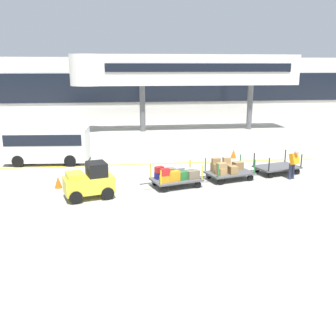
{
  "coord_description": "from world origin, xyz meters",
  "views": [
    {
      "loc": [
        -1.03,
        -14.3,
        5.61
      ],
      "look_at": [
        1.17,
        3.25,
        0.95
      ],
      "focal_mm": 41.2,
      "sensor_mm": 36.0,
      "label": 1
    }
  ],
  "objects_px": {
    "baggage_handler": "(293,163)",
    "baggage_cart_middle": "(227,169)",
    "baggage_tug": "(90,182)",
    "baggage_cart_tail": "(277,167)",
    "safety_cone_far": "(234,154)",
    "baggage_cart_lead": "(176,176)",
    "shuttle_van": "(47,143)",
    "safety_cone_near": "(58,182)"
  },
  "relations": [
    {
      "from": "baggage_handler",
      "to": "baggage_cart_middle",
      "type": "bearing_deg",
      "value": 174.07
    },
    {
      "from": "baggage_tug",
      "to": "baggage_handler",
      "type": "height_order",
      "value": "baggage_tug"
    },
    {
      "from": "baggage_handler",
      "to": "baggage_tug",
      "type": "bearing_deg",
      "value": -170.65
    },
    {
      "from": "baggage_tug",
      "to": "baggage_cart_middle",
      "type": "relative_size",
      "value": 0.75
    },
    {
      "from": "baggage_cart_tail",
      "to": "safety_cone_far",
      "type": "distance_m",
      "value": 4.07
    },
    {
      "from": "baggage_cart_lead",
      "to": "baggage_tug",
      "type": "bearing_deg",
      "value": -163.8
    },
    {
      "from": "baggage_tug",
      "to": "shuttle_van",
      "type": "height_order",
      "value": "shuttle_van"
    },
    {
      "from": "safety_cone_near",
      "to": "baggage_tug",
      "type": "bearing_deg",
      "value": -46.09
    },
    {
      "from": "baggage_cart_middle",
      "to": "baggage_handler",
      "type": "relative_size",
      "value": 1.97
    },
    {
      "from": "baggage_tug",
      "to": "baggage_cart_tail",
      "type": "xyz_separation_m",
      "value": [
        9.75,
        2.83,
        -0.41
      ]
    },
    {
      "from": "safety_cone_far",
      "to": "safety_cone_near",
      "type": "bearing_deg",
      "value": -153.55
    },
    {
      "from": "baggage_cart_lead",
      "to": "safety_cone_near",
      "type": "height_order",
      "value": "baggage_cart_lead"
    },
    {
      "from": "baggage_cart_lead",
      "to": "safety_cone_far",
      "type": "bearing_deg",
      "value": 50.86
    },
    {
      "from": "shuttle_van",
      "to": "safety_cone_near",
      "type": "height_order",
      "value": "shuttle_van"
    },
    {
      "from": "baggage_cart_tail",
      "to": "safety_cone_far",
      "type": "relative_size",
      "value": 5.61
    },
    {
      "from": "baggage_cart_tail",
      "to": "shuttle_van",
      "type": "distance_m",
      "value": 13.32
    },
    {
      "from": "baggage_cart_middle",
      "to": "safety_cone_far",
      "type": "height_order",
      "value": "baggage_cart_middle"
    },
    {
      "from": "baggage_tug",
      "to": "baggage_cart_middle",
      "type": "bearing_deg",
      "value": 16.62
    },
    {
      "from": "baggage_tug",
      "to": "baggage_cart_tail",
      "type": "distance_m",
      "value": 10.17
    },
    {
      "from": "baggage_cart_tail",
      "to": "baggage_cart_middle",
      "type": "bearing_deg",
      "value": -164.73
    },
    {
      "from": "baggage_tug",
      "to": "safety_cone_near",
      "type": "bearing_deg",
      "value": 133.91
    },
    {
      "from": "safety_cone_near",
      "to": "safety_cone_far",
      "type": "xyz_separation_m",
      "value": [
        10.1,
        5.03,
        0.0
      ]
    },
    {
      "from": "baggage_cart_middle",
      "to": "safety_cone_near",
      "type": "bearing_deg",
      "value": -177.67
    },
    {
      "from": "baggage_cart_tail",
      "to": "baggage_handler",
      "type": "bearing_deg",
      "value": -73.02
    },
    {
      "from": "shuttle_van",
      "to": "safety_cone_far",
      "type": "xyz_separation_m",
      "value": [
        11.43,
        -0.08,
        -0.96
      ]
    },
    {
      "from": "baggage_tug",
      "to": "baggage_cart_tail",
      "type": "bearing_deg",
      "value": 16.21
    },
    {
      "from": "baggage_cart_lead",
      "to": "safety_cone_far",
      "type": "xyz_separation_m",
      "value": [
        4.51,
        5.54,
        -0.26
      ]
    },
    {
      "from": "baggage_cart_lead",
      "to": "shuttle_van",
      "type": "distance_m",
      "value": 8.94
    },
    {
      "from": "baggage_cart_middle",
      "to": "safety_cone_far",
      "type": "xyz_separation_m",
      "value": [
        1.74,
        4.69,
        -0.27
      ]
    },
    {
      "from": "baggage_cart_lead",
      "to": "baggage_handler",
      "type": "relative_size",
      "value": 1.97
    },
    {
      "from": "baggage_cart_lead",
      "to": "shuttle_van",
      "type": "relative_size",
      "value": 0.62
    },
    {
      "from": "baggage_tug",
      "to": "baggage_handler",
      "type": "xyz_separation_m",
      "value": [
        10.11,
        1.66,
        0.11
      ]
    },
    {
      "from": "safety_cone_far",
      "to": "shuttle_van",
      "type": "bearing_deg",
      "value": 179.61
    },
    {
      "from": "baggage_cart_lead",
      "to": "baggage_cart_middle",
      "type": "relative_size",
      "value": 1.0
    },
    {
      "from": "baggage_handler",
      "to": "shuttle_van",
      "type": "height_order",
      "value": "shuttle_van"
    },
    {
      "from": "baggage_cart_lead",
      "to": "safety_cone_far",
      "type": "relative_size",
      "value": 5.61
    },
    {
      "from": "baggage_handler",
      "to": "shuttle_van",
      "type": "relative_size",
      "value": 0.32
    },
    {
      "from": "safety_cone_far",
      "to": "baggage_handler",
      "type": "bearing_deg",
      "value": -72.13
    },
    {
      "from": "baggage_cart_middle",
      "to": "shuttle_van",
      "type": "distance_m",
      "value": 10.82
    },
    {
      "from": "baggage_cart_lead",
      "to": "baggage_cart_middle",
      "type": "distance_m",
      "value": 2.9
    },
    {
      "from": "shuttle_van",
      "to": "safety_cone_near",
      "type": "xyz_separation_m",
      "value": [
        1.33,
        -5.1,
        -0.96
      ]
    },
    {
      "from": "baggage_cart_lead",
      "to": "safety_cone_near",
      "type": "relative_size",
      "value": 5.61
    }
  ]
}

